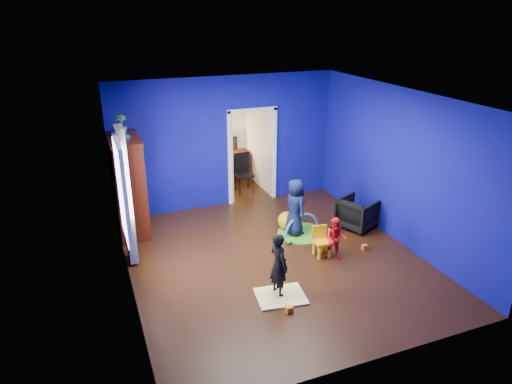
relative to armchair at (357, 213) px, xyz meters
name	(u,v)px	position (x,y,z in m)	size (l,w,h in m)	color
floor	(275,260)	(-2.09, -0.62, -0.31)	(5.00, 5.50, 0.01)	black
ceiling	(278,98)	(-2.09, -0.62, 2.59)	(5.00, 5.50, 0.01)	white
wall_back	(226,143)	(-2.09, 2.13, 1.14)	(5.00, 0.02, 2.90)	#0B0F7F
wall_front	(373,265)	(-2.09, -3.37, 1.14)	(5.00, 0.02, 2.90)	#0B0F7F
wall_left	(123,207)	(-4.59, -0.62, 1.14)	(0.02, 5.50, 2.90)	#0B0F7F
wall_right	(400,167)	(0.41, -0.62, 1.14)	(0.02, 5.50, 2.90)	#0B0F7F
alcove	(239,139)	(-1.49, 3.00, 0.94)	(1.00, 1.75, 2.50)	silver
armchair	(357,213)	(0.00, 0.00, 0.00)	(0.67, 0.69, 0.63)	black
child_black	(279,265)	(-2.47, -1.58, 0.21)	(0.39, 0.25, 1.06)	black
child_navy	(295,207)	(-1.33, 0.18, 0.26)	(0.57, 0.37, 1.16)	#0E1434
toddler_red	(336,239)	(-1.09, -0.96, 0.09)	(0.39, 0.31, 0.81)	red
vase	(125,136)	(-4.31, 1.17, 1.74)	(0.19, 0.19, 0.20)	#0D586C
potted_plant	(121,125)	(-4.31, 1.69, 1.84)	(0.21, 0.21, 0.38)	green
tv_armoire	(129,186)	(-4.31, 1.47, 0.67)	(0.58, 1.14, 1.96)	#381109
crt_tv	(131,184)	(-4.27, 1.47, 0.71)	(0.46, 0.70, 0.54)	silver
yellow_blanket	(281,296)	(-2.47, -1.68, -0.30)	(0.75, 0.60, 0.03)	#F2E07A
hopper_ball	(287,221)	(-1.38, 0.43, -0.13)	(0.38, 0.38, 0.38)	yellow
kid_chair	(322,243)	(-1.24, -0.76, -0.06)	(0.28, 0.28, 0.50)	yellow
play_mat	(302,233)	(-1.19, 0.14, -0.30)	(0.96, 0.96, 0.03)	#439622
toy_arch	(302,233)	(-1.19, 0.14, -0.29)	(0.86, 0.86, 0.05)	#3F8CD8
window_left	(121,192)	(-4.58, -0.27, 1.24)	(0.03, 0.95, 1.55)	white
curtain	(126,196)	(-4.46, 0.28, 0.94)	(0.14, 0.42, 2.40)	slate
doorway	(252,157)	(-1.49, 2.13, 0.74)	(1.16, 0.10, 2.10)	white
study_desk	(232,166)	(-1.49, 3.64, 0.06)	(0.88, 0.44, 0.75)	#3D140A
desk_monitor	(230,143)	(-1.49, 3.76, 0.64)	(0.40, 0.05, 0.32)	black
desk_lamp	(220,146)	(-1.77, 3.70, 0.62)	(0.14, 0.14, 0.14)	#FFD88C
folding_chair	(244,174)	(-1.49, 2.68, 0.15)	(0.40, 0.40, 0.92)	black
book_shelf	(229,102)	(-1.49, 3.75, 1.71)	(0.88, 0.24, 0.04)	white
toy_0	(365,247)	(-0.38, -0.87, -0.26)	(0.10, 0.08, 0.10)	#EB5A27
toy_1	(289,310)	(-2.50, -2.08, -0.26)	(0.10, 0.08, 0.10)	orange
toy_2	(289,241)	(-1.61, -0.15, -0.26)	(0.11, 0.11, 0.11)	green
toy_3	(338,230)	(-0.49, -0.08, -0.26)	(0.10, 0.08, 0.10)	#CA4BBF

